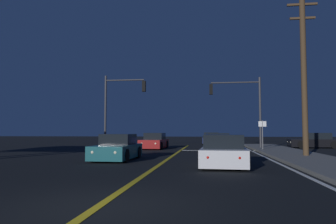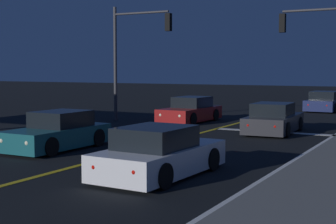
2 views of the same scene
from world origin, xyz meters
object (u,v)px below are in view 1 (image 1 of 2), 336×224
at_px(car_lead_oncoming_red, 154,142).
at_px(traffic_signal_near_right, 242,101).
at_px(car_far_approaching_charcoal, 217,143).
at_px(car_mid_block_white, 224,152).
at_px(street_sign_corner, 262,131).
at_px(utility_pole_right, 304,72).
at_px(car_following_oncoming_teal, 117,149).
at_px(car_parked_curb_black, 315,141).
at_px(car_side_waiting_navy, 212,139).
at_px(traffic_signal_far_left, 119,100).

distance_m(car_lead_oncoming_red, traffic_signal_near_right, 8.14).
relative_size(car_far_approaching_charcoal, traffic_signal_near_right, 0.73).
distance_m(car_mid_block_white, street_sign_corner, 10.75).
bearing_deg(street_sign_corner, utility_pole_right, -75.97).
distance_m(car_far_approaching_charcoal, car_following_oncoming_teal, 9.71).
xyz_separation_m(car_following_oncoming_teal, car_mid_block_white, (5.39, -2.30, 0.00)).
height_order(car_lead_oncoming_red, car_parked_curb_black, same).
relative_size(car_far_approaching_charcoal, street_sign_corner, 1.93).
height_order(car_parked_curb_black, traffic_signal_near_right, traffic_signal_near_right).
bearing_deg(car_parked_curb_black, utility_pole_right, 161.50).
distance_m(car_side_waiting_navy, traffic_signal_near_right, 11.16).
relative_size(car_parked_curb_black, traffic_signal_near_right, 0.74).
distance_m(car_far_approaching_charcoal, car_parked_curb_black, 10.27).
height_order(traffic_signal_far_left, street_sign_corner, traffic_signal_far_left).
distance_m(car_following_oncoming_teal, utility_pole_right, 11.20).
bearing_deg(car_mid_block_white, car_lead_oncoming_red, 114.77).
bearing_deg(car_side_waiting_navy, traffic_signal_near_right, -74.24).
bearing_deg(traffic_signal_far_left, street_sign_corner, -7.03).
height_order(car_parked_curb_black, car_mid_block_white, same).
bearing_deg(traffic_signal_near_right, utility_pole_right, 107.15).
xyz_separation_m(car_far_approaching_charcoal, traffic_signal_far_left, (-8.04, 1.21, 3.49)).
distance_m(car_parked_curb_black, traffic_signal_near_right, 7.96).
bearing_deg(street_sign_corner, traffic_signal_far_left, 172.97).
relative_size(car_following_oncoming_teal, car_parked_curb_black, 0.95).
bearing_deg(car_side_waiting_navy, street_sign_corner, -72.07).
height_order(car_far_approaching_charcoal, car_side_waiting_navy, same).
height_order(traffic_signal_near_right, traffic_signal_far_left, traffic_signal_far_left).
relative_size(car_lead_oncoming_red, car_following_oncoming_teal, 1.04).
bearing_deg(car_lead_oncoming_red, utility_pole_right, 142.65).
bearing_deg(car_parked_curb_black, car_mid_block_white, 152.32).
height_order(car_mid_block_white, utility_pole_right, utility_pole_right).
xyz_separation_m(car_side_waiting_navy, utility_pole_right, (5.04, -18.74, 4.25)).
height_order(car_following_oncoming_teal, car_mid_block_white, same).
bearing_deg(car_mid_block_white, car_parked_curb_black, 63.36).
height_order(car_parked_curb_black, utility_pole_right, utility_pole_right).
xyz_separation_m(traffic_signal_far_left, utility_pole_right, (12.75, -7.00, 0.76)).
relative_size(car_lead_oncoming_red, utility_pole_right, 0.47).
relative_size(car_lead_oncoming_red, traffic_signal_near_right, 0.73).
bearing_deg(car_following_oncoming_teal, car_side_waiting_navy, -103.06).
distance_m(car_far_approaching_charcoal, street_sign_corner, 3.45).
height_order(car_far_approaching_charcoal, traffic_signal_near_right, traffic_signal_near_right).
relative_size(car_side_waiting_navy, traffic_signal_near_right, 0.71).
bearing_deg(traffic_signal_far_left, car_parked_curb_black, 13.90).
height_order(car_following_oncoming_teal, utility_pole_right, utility_pole_right).
distance_m(car_side_waiting_navy, traffic_signal_far_left, 14.46).
xyz_separation_m(car_far_approaching_charcoal, car_parked_curb_black, (8.76, 5.37, 0.00)).
relative_size(car_far_approaching_charcoal, car_side_waiting_navy, 1.04).
distance_m(traffic_signal_far_left, street_sign_corner, 11.71).
xyz_separation_m(car_mid_block_white, street_sign_corner, (3.32, 10.18, 0.96)).
bearing_deg(car_far_approaching_charcoal, traffic_signal_far_left, 168.57).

